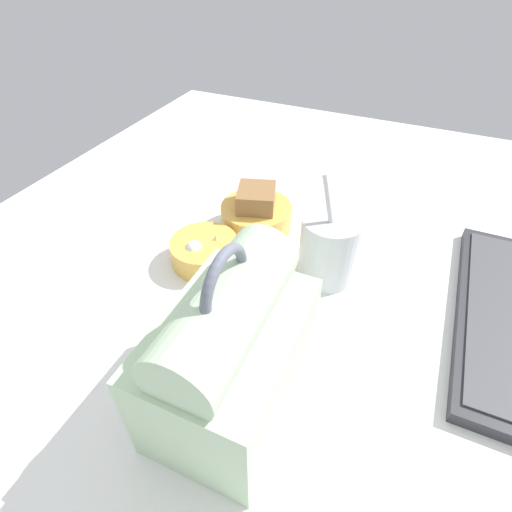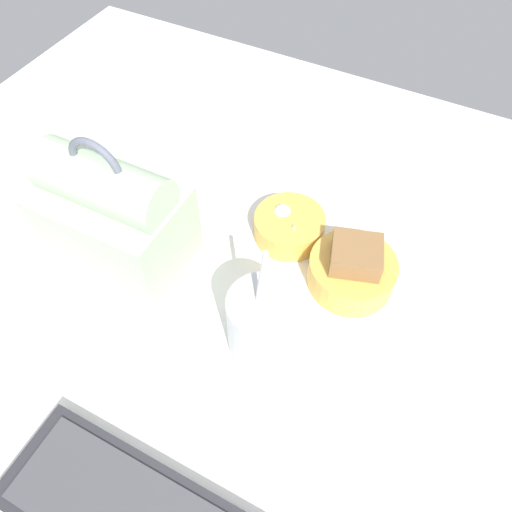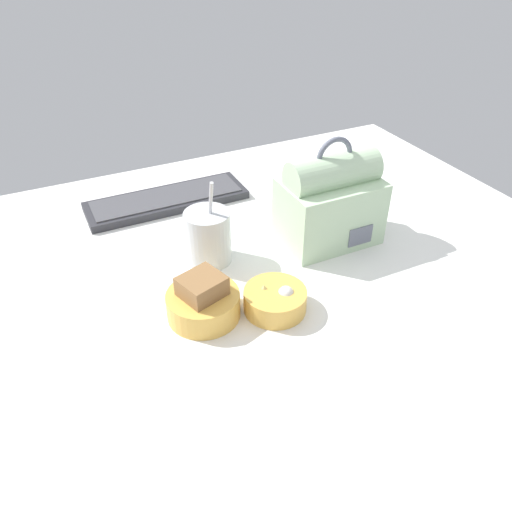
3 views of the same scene
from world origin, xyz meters
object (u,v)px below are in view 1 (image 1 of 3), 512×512
Objects in this scene: bento_bowl_sandwich at (256,214)px; bento_bowl_snacks at (205,251)px; soup_cup at (329,247)px; lunch_bag at (230,354)px; keyboard at (504,316)px.

bento_bowl_snacks is at bearing -18.27° from bento_bowl_sandwich.
soup_cup is 1.42× the size of bento_bowl_sandwich.
lunch_bag is 1.81× the size of bento_bowl_sandwich.
soup_cup is 1.63× the size of bento_bowl_snacks.
keyboard is 3.41× the size of bento_bowl_snacks.
bento_bowl_sandwich is 1.14× the size of bento_bowl_snacks.
keyboard is at bearing 97.20° from bento_bowl_snacks.
bento_bowl_snacks is (4.78, -18.66, -3.39)cm from soup_cup.
soup_cup is at bearing 104.36° from bento_bowl_snacks.
keyboard is 25.52cm from soup_cup.
lunch_bag is 25.78cm from bento_bowl_snacks.
lunch_bag is 33.94cm from bento_bowl_sandwich.
soup_cup is (-24.79, 3.79, -3.19)cm from lunch_bag.
keyboard is at bearing 81.41° from bento_bowl_sandwich.
bento_bowl_snacks reaches higher than keyboard.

